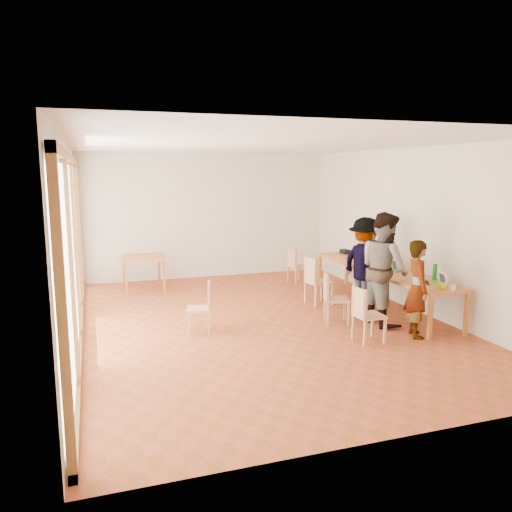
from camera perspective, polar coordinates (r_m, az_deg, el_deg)
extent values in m
plane|color=#AA4929|center=(8.66, 0.52, -7.57)|extent=(8.00, 8.00, 0.00)
cube|color=beige|center=(12.17, -5.60, 4.60)|extent=(6.00, 0.10, 3.00)
cube|color=beige|center=(4.80, 16.26, -3.61)|extent=(6.00, 0.10, 3.00)
cube|color=beige|center=(9.73, 17.51, 2.92)|extent=(0.10, 8.00, 3.00)
cube|color=white|center=(7.90, -20.22, 1.30)|extent=(0.10, 8.00, 3.00)
cube|color=white|center=(8.29, 0.55, 12.80)|extent=(6.00, 8.00, 0.04)
cube|color=#BA7829|center=(9.77, 14.08, -1.50)|extent=(0.80, 4.00, 0.05)
cube|color=#BA7829|center=(8.12, 19.29, -6.74)|extent=(0.06, 0.06, 0.70)
cube|color=#BA7829|center=(11.34, 7.30, -1.69)|extent=(0.06, 0.06, 0.70)
cube|color=#BA7829|center=(8.54, 22.93, -6.16)|extent=(0.06, 0.06, 0.70)
cube|color=#BA7829|center=(11.64, 10.32, -1.46)|extent=(0.06, 0.06, 0.70)
cube|color=#BA7829|center=(11.02, -12.81, -0.20)|extent=(0.90, 0.90, 0.05)
cube|color=#BA7829|center=(10.68, -14.61, -2.63)|extent=(0.05, 0.05, 0.70)
cube|color=#BA7829|center=(11.44, -14.88, -1.83)|extent=(0.05, 0.05, 0.70)
cube|color=#BA7829|center=(10.75, -10.46, -2.39)|extent=(0.05, 0.05, 0.70)
cube|color=#BA7829|center=(11.51, -11.00, -1.61)|extent=(0.05, 0.05, 0.70)
cube|color=tan|center=(7.79, 12.83, -6.66)|extent=(0.40, 0.40, 0.04)
cube|color=tan|center=(7.64, 11.73, -5.17)|extent=(0.04, 0.40, 0.42)
cube|color=tan|center=(8.63, 9.19, -4.92)|extent=(0.51, 0.51, 0.04)
cube|color=tan|center=(8.55, 8.02, -3.44)|extent=(0.16, 0.39, 0.42)
cube|color=tan|center=(9.75, 7.25, -2.96)|extent=(0.49, 0.49, 0.04)
cube|color=tan|center=(9.60, 6.28, -1.61)|extent=(0.09, 0.44, 0.46)
cube|color=tan|center=(11.67, 4.79, -1.14)|extent=(0.45, 0.45, 0.04)
cube|color=tan|center=(11.54, 4.12, -0.17)|extent=(0.12, 0.37, 0.39)
cube|color=tan|center=(8.09, -6.58, -6.02)|extent=(0.46, 0.46, 0.04)
cube|color=tan|center=(8.03, -5.38, -4.51)|extent=(0.13, 0.38, 0.40)
imported|color=gray|center=(8.15, 17.97, -3.58)|extent=(0.53, 0.65, 1.53)
imported|color=gray|center=(8.66, 14.44, -1.39)|extent=(0.74, 0.94, 1.91)
imported|color=gray|center=(9.52, 12.36, -0.86)|extent=(0.83, 1.21, 1.73)
cube|color=green|center=(8.68, 20.07, -2.93)|extent=(0.20, 0.26, 0.02)
cube|color=white|center=(8.70, 20.59, -2.36)|extent=(0.10, 0.22, 0.19)
cube|color=green|center=(9.55, 15.07, -1.55)|extent=(0.23, 0.29, 0.03)
cube|color=white|center=(9.57, 15.61, -0.99)|extent=(0.12, 0.25, 0.21)
cube|color=green|center=(10.14, 12.33, -0.82)|extent=(0.19, 0.24, 0.02)
cube|color=white|center=(10.15, 12.76, -0.36)|extent=(0.09, 0.21, 0.18)
imported|color=yellow|center=(8.33, 20.52, -3.22)|extent=(0.16, 0.16, 0.10)
cylinder|color=#117713|center=(8.92, 19.76, -1.75)|extent=(0.07, 0.07, 0.28)
cylinder|color=silver|center=(8.31, 21.62, -3.34)|extent=(0.07, 0.07, 0.09)
cylinder|color=white|center=(8.77, 16.51, -2.50)|extent=(0.08, 0.08, 0.06)
cube|color=#D93B94|center=(8.56, 20.30, -3.15)|extent=(0.05, 0.10, 0.01)
cube|color=black|center=(11.30, 10.17, 0.49)|extent=(0.16, 0.26, 0.09)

